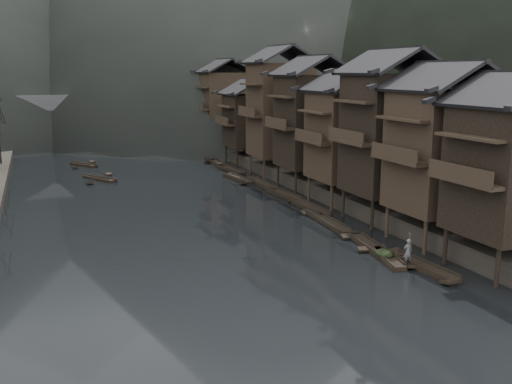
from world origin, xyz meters
name	(u,v)px	position (x,y,z in m)	size (l,w,h in m)	color
water	(224,264)	(0.00, 0.00, 0.00)	(300.00, 300.00, 0.00)	black
right_bank	(359,151)	(35.00, 40.00, 0.90)	(40.00, 200.00, 1.80)	#2D2823
stilt_houses	(319,109)	(17.28, 19.47, 9.01)	(9.00, 67.60, 16.42)	black
moored_sampans	(249,180)	(12.22, 27.55, 0.20)	(3.30, 74.31, 0.47)	black
midriver_boats	(92,171)	(-4.97, 40.41, 0.20)	(4.61, 17.14, 0.45)	black
stone_bridge	(101,116)	(0.00, 72.00, 5.11)	(40.00, 6.00, 9.00)	#4C4C4F
hero_sampan	(387,258)	(10.95, -3.53, 0.20)	(2.15, 5.24, 0.44)	black
cargo_heap	(385,249)	(10.89, -3.30, 0.78)	(1.14, 1.49, 0.68)	black
boatman	(408,249)	(11.37, -5.29, 1.34)	(0.66, 0.43, 1.81)	slate
bamboo_pole	(413,214)	(11.57, -5.29, 3.75)	(0.06, 0.06, 4.03)	#8C7A51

